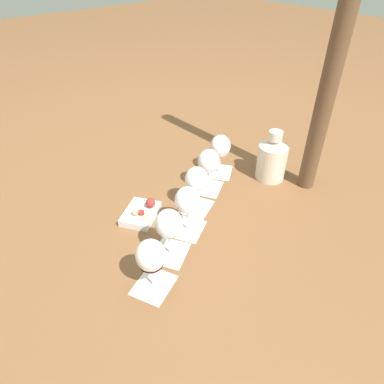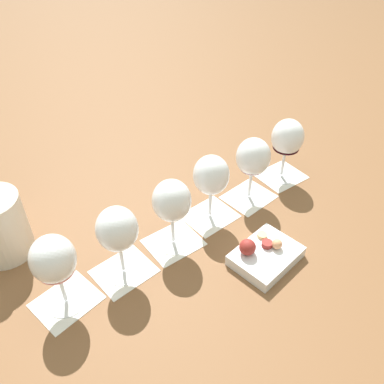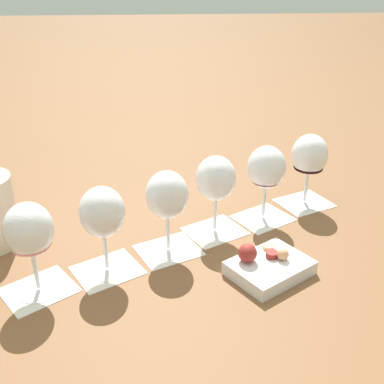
{
  "view_description": "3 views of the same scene",
  "coord_description": "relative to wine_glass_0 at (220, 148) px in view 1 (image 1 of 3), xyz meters",
  "views": [
    {
      "loc": [
        0.57,
        0.64,
        0.75
      ],
      "look_at": [
        0.0,
        0.0,
        0.11
      ],
      "focal_mm": 32.0,
      "sensor_mm": 36.0,
      "label": 1
    },
    {
      "loc": [
        -0.13,
        -0.61,
        0.62
      ],
      "look_at": [
        0.0,
        0.0,
        0.11
      ],
      "focal_mm": 38.0,
      "sensor_mm": 36.0,
      "label": 2
    },
    {
      "loc": [
        -0.06,
        -0.79,
        0.49
      ],
      "look_at": [
        0.0,
        0.0,
        0.11
      ],
      "focal_mm": 45.0,
      "sensor_mm": 36.0,
      "label": 3
    }
  ],
  "objects": [
    {
      "name": "tasting_card_0",
      "position": [
        0.0,
        0.0,
        -0.11
      ],
      "size": [
        0.14,
        0.14,
        0.0
      ],
      "color": "silver",
      "rests_on": "ground_plane"
    },
    {
      "name": "tasting_card_3",
      "position": [
        0.31,
        0.17,
        -0.11
      ],
      "size": [
        0.14,
        0.13,
        0.0
      ],
      "color": "silver",
      "rests_on": "ground_plane"
    },
    {
      "name": "ground_plane",
      "position": [
        0.26,
        0.13,
        -0.11
      ],
      "size": [
        8.0,
        8.0,
        0.0
      ],
      "primitive_type": "plane",
      "color": "brown"
    },
    {
      "name": "tasting_card_5",
      "position": [
        0.52,
        0.27,
        -0.11
      ],
      "size": [
        0.14,
        0.13,
        0.0
      ],
      "color": "silver",
      "rests_on": "ground_plane"
    },
    {
      "name": "tasting_card_1",
      "position": [
        0.11,
        0.05,
        -0.11
      ],
      "size": [
        0.14,
        0.14,
        0.0
      ],
      "color": "silver",
      "rests_on": "ground_plane"
    },
    {
      "name": "wine_glass_0",
      "position": [
        0.0,
        0.0,
        0.0
      ],
      "size": [
        0.08,
        0.08,
        0.16
      ],
      "color": "white",
      "rests_on": "tasting_card_0"
    },
    {
      "name": "wine_glass_2",
      "position": [
        0.22,
        0.1,
        -0.0
      ],
      "size": [
        0.08,
        0.08,
        0.16
      ],
      "color": "white",
      "rests_on": "tasting_card_2"
    },
    {
      "name": "ceramic_vase",
      "position": [
        -0.12,
        0.15,
        -0.02
      ],
      "size": [
        0.11,
        0.11,
        0.2
      ],
      "color": "beige",
      "rests_on": "ground_plane"
    },
    {
      "name": "wine_glass_5",
      "position": [
        0.52,
        0.27,
        0.0
      ],
      "size": [
        0.08,
        0.08,
        0.16
      ],
      "color": "white",
      "rests_on": "tasting_card_5"
    },
    {
      "name": "snack_dish",
      "position": [
        0.38,
        0.02,
        -0.09
      ],
      "size": [
        0.16,
        0.16,
        0.06
      ],
      "color": "silver",
      "rests_on": "ground_plane"
    },
    {
      "name": "umbrella_pole",
      "position": [
        -0.18,
        0.27,
        0.42
      ],
      "size": [
        0.06,
        0.06,
        1.06
      ],
      "color": "brown",
      "rests_on": "ground_plane"
    },
    {
      "name": "tasting_card_2",
      "position": [
        0.22,
        0.1,
        -0.11
      ],
      "size": [
        0.14,
        0.13,
        0.0
      ],
      "color": "silver",
      "rests_on": "ground_plane"
    },
    {
      "name": "wine_glass_3",
      "position": [
        0.31,
        0.17,
        -0.0
      ],
      "size": [
        0.08,
        0.08,
        0.16
      ],
      "color": "white",
      "rests_on": "tasting_card_3"
    },
    {
      "name": "wine_glass_1",
      "position": [
        0.11,
        0.05,
        -0.0
      ],
      "size": [
        0.08,
        0.08,
        0.16
      ],
      "color": "white",
      "rests_on": "tasting_card_1"
    },
    {
      "name": "tasting_card_4",
      "position": [
        0.42,
        0.21,
        -0.11
      ],
      "size": [
        0.14,
        0.14,
        0.0
      ],
      "color": "silver",
      "rests_on": "ground_plane"
    },
    {
      "name": "wine_glass_4",
      "position": [
        0.42,
        0.21,
        -0.0
      ],
      "size": [
        0.08,
        0.08,
        0.16
      ],
      "color": "white",
      "rests_on": "tasting_card_4"
    }
  ]
}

